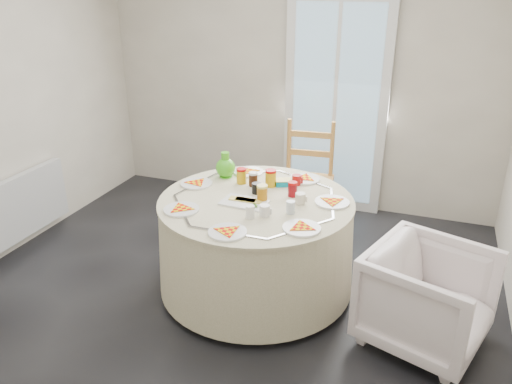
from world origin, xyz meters
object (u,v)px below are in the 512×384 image
(wooden_chair, at_px, (306,185))
(armchair, at_px, (429,290))
(radiator, at_px, (23,206))
(green_pitcher, at_px, (225,161))
(table, at_px, (256,244))

(wooden_chair, bearing_deg, armchair, -52.60)
(radiator, height_order, wooden_chair, wooden_chair)
(green_pitcher, bearing_deg, radiator, -179.37)
(radiator, distance_m, wooden_chair, 2.49)
(radiator, bearing_deg, green_pitcher, 12.76)
(wooden_chair, relative_size, armchair, 1.43)
(wooden_chair, distance_m, armchair, 1.66)
(table, xyz_separation_m, wooden_chair, (0.11, 1.02, 0.09))
(table, height_order, wooden_chair, wooden_chair)
(radiator, relative_size, armchair, 1.38)
(armchair, distance_m, green_pitcher, 1.77)
(wooden_chair, xyz_separation_m, armchair, (1.12, -1.22, -0.08))
(table, relative_size, wooden_chair, 1.39)
(radiator, distance_m, table, 2.13)
(radiator, relative_size, table, 0.69)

